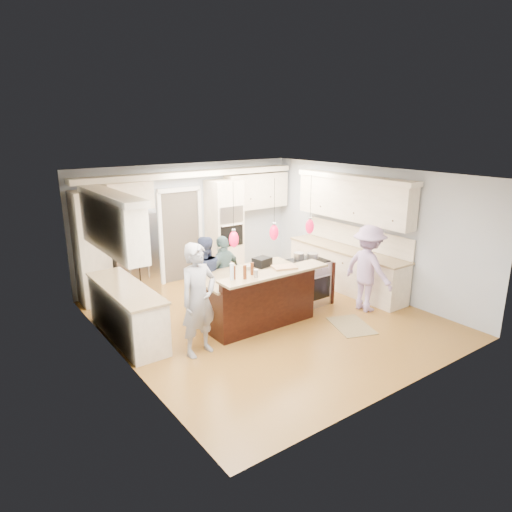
{
  "coord_description": "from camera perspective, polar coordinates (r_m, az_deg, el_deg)",
  "views": [
    {
      "loc": [
        -4.82,
        -6.33,
        3.53
      ],
      "look_at": [
        0.0,
        0.35,
        1.15
      ],
      "focal_mm": 32.0,
      "sensor_mm": 36.0,
      "label": 1
    }
  ],
  "objects": [
    {
      "name": "pot_small",
      "position": [
        9.28,
        7.09,
        0.02
      ],
      "size": [
        0.23,
        0.23,
        0.11
      ],
      "primitive_type": "cylinder",
      "color": "#B7B7BC",
      "rests_on": "island_range"
    },
    {
      "name": "pot_large",
      "position": [
        9.26,
        5.39,
        0.05
      ],
      "size": [
        0.21,
        0.21,
        0.12
      ],
      "primitive_type": "cylinder",
      "color": "#B7B7BC",
      "rests_on": "island_range"
    },
    {
      "name": "left_cabinets",
      "position": [
        7.92,
        -16.5,
        -2.8
      ],
      "size": [
        0.64,
        2.3,
        2.51
      ],
      "color": "#F8E7C9",
      "rests_on": "ground"
    },
    {
      "name": "person_range_side",
      "position": [
        9.09,
        13.84,
        -1.52
      ],
      "size": [
        0.65,
        1.11,
        1.71
      ],
      "primitive_type": "imported",
      "rotation": [
        0.0,
        0.0,
        1.56
      ],
      "color": "#A98ABB",
      "rests_on": "ground"
    },
    {
      "name": "refrigerator",
      "position": [
        9.91,
        -15.2,
        0.13
      ],
      "size": [
        0.9,
        0.7,
        1.8
      ],
      "primitive_type": "cube",
      "color": "#B7B7BC",
      "rests_on": "ground"
    },
    {
      "name": "person_bar_end",
      "position": [
        7.17,
        -7.2,
        -5.47
      ],
      "size": [
        0.74,
        0.55,
        1.82
      ],
      "primitive_type": "imported",
      "rotation": [
        0.0,
        0.0,
        0.19
      ],
      "color": "gray",
      "rests_on": "ground"
    },
    {
      "name": "kitchen_island",
      "position": [
        8.44,
        -0.26,
        -5.03
      ],
      "size": [
        2.1,
        1.46,
        1.12
      ],
      "color": "black",
      "rests_on": "ground"
    },
    {
      "name": "back_upper_cabinets",
      "position": [
        10.14,
        -11.52,
        5.21
      ],
      "size": [
        5.3,
        0.61,
        2.54
      ],
      "color": "#F8E7C9",
      "rests_on": "ground"
    },
    {
      "name": "beer_bottle_a",
      "position": [
        7.37,
        -2.78,
        -2.07
      ],
      "size": [
        0.07,
        0.07,
        0.22
      ],
      "primitive_type": "cylinder",
      "rotation": [
        0.0,
        0.0,
        0.2
      ],
      "color": "#4F230E",
      "rests_on": "kitchen_island"
    },
    {
      "name": "floor_rug",
      "position": [
        8.58,
        11.82,
        -8.52
      ],
      "size": [
        0.89,
        1.06,
        0.01
      ],
      "primitive_type": "cube",
      "rotation": [
        0.0,
        0.0,
        -0.35
      ],
      "color": "olive",
      "rests_on": "ground"
    },
    {
      "name": "person_far_right",
      "position": [
        8.88,
        -4.03,
        -2.18
      ],
      "size": [
        0.95,
        0.61,
        1.5
      ],
      "primitive_type": "imported",
      "rotation": [
        0.0,
        0.0,
        3.44
      ],
      "color": "slate",
      "rests_on": "ground"
    },
    {
      "name": "room_shell",
      "position": [
        8.14,
        1.45,
        3.97
      ],
      "size": [
        5.54,
        6.04,
        2.72
      ],
      "color": "#B2BCC6",
      "rests_on": "ground"
    },
    {
      "name": "water_bottle",
      "position": [
        7.32,
        -3.04,
        -1.98
      ],
      "size": [
        0.08,
        0.08,
        0.28
      ],
      "primitive_type": "cylinder",
      "rotation": [
        0.0,
        0.0,
        -0.27
      ],
      "color": "silver",
      "rests_on": "kitchen_island"
    },
    {
      "name": "oven_column",
      "position": [
        10.85,
        -3.96,
        3.4
      ],
      "size": [
        0.72,
        0.69,
        2.3
      ],
      "color": "#F8E7C9",
      "rests_on": "ground"
    },
    {
      "name": "beer_bottle_c",
      "position": [
        7.58,
        -0.5,
        -1.59
      ],
      "size": [
        0.07,
        0.07,
        0.21
      ],
      "primitive_type": "cylinder",
      "rotation": [
        0.0,
        0.0,
        0.28
      ],
      "color": "#4F230E",
      "rests_on": "kitchen_island"
    },
    {
      "name": "person_far_left",
      "position": [
        8.66,
        -6.5,
        -2.56
      ],
      "size": [
        0.9,
        0.8,
        1.55
      ],
      "primitive_type": "imported",
      "rotation": [
        0.0,
        0.0,
        2.81
      ],
      "color": "navy",
      "rests_on": "ground"
    },
    {
      "name": "island_range",
      "position": [
        9.34,
        6.52,
        -3.21
      ],
      "size": [
        0.82,
        0.71,
        0.92
      ],
      "color": "#B7B7BC",
      "rests_on": "ground"
    },
    {
      "name": "right_counter_run",
      "position": [
        10.15,
        11.44,
        1.66
      ],
      "size": [
        0.64,
        3.1,
        2.51
      ],
      "color": "#F8E7C9",
      "rests_on": "ground"
    },
    {
      "name": "pendant_lights",
      "position": [
        7.6,
        2.27,
        2.97
      ],
      "size": [
        1.75,
        0.15,
        1.03
      ],
      "color": "black",
      "rests_on": "ground"
    },
    {
      "name": "drink_can",
      "position": [
        7.45,
        -0.01,
        -2.21
      ],
      "size": [
        0.09,
        0.09,
        0.14
      ],
      "primitive_type": "cylinder",
      "rotation": [
        0.0,
        0.0,
        0.22
      ],
      "color": "#B7B7BC",
      "rests_on": "kitchen_island"
    },
    {
      "name": "cutting_board",
      "position": [
        7.98,
        3.57,
        -1.39
      ],
      "size": [
        0.47,
        0.4,
        0.03
      ],
      "primitive_type": "cube",
      "rotation": [
        0.0,
        0.0,
        -0.31
      ],
      "color": "tan",
      "rests_on": "kitchen_island"
    },
    {
      "name": "ground_plane",
      "position": [
        8.71,
        1.36,
        -7.81
      ],
      "size": [
        6.0,
        6.0,
        0.0
      ],
      "primitive_type": "plane",
      "color": "#A9752E",
      "rests_on": "ground"
    },
    {
      "name": "beer_bottle_b",
      "position": [
        7.36,
        -1.4,
        -2.04
      ],
      "size": [
        0.06,
        0.06,
        0.23
      ],
      "primitive_type": "cylinder",
      "rotation": [
        0.0,
        0.0,
        0.05
      ],
      "color": "#4F230E",
      "rests_on": "kitchen_island"
    }
  ]
}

